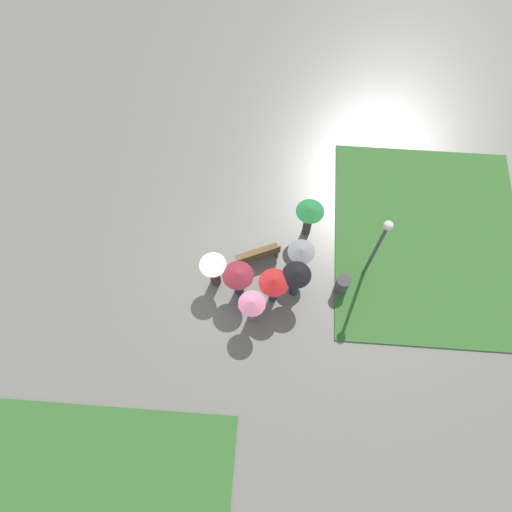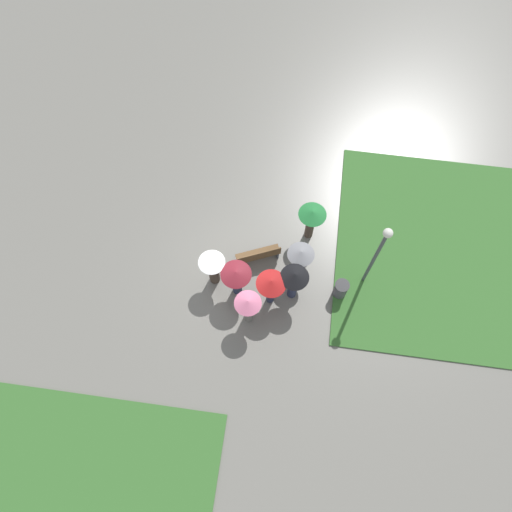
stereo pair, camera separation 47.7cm
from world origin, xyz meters
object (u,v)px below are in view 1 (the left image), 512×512
crowd_person_maroon (238,278)px  crowd_person_grey (301,254)px  crowd_person_pink (252,307)px  trash_bin (342,284)px  lamp_post (379,243)px  crowd_person_red (274,284)px  crowd_person_black (296,278)px  crowd_person_white (214,270)px  park_bench (258,255)px  crowd_person_green (309,215)px

crowd_person_maroon → crowd_person_grey: crowd_person_grey is taller
crowd_person_maroon → crowd_person_pink: crowd_person_pink is taller
trash_bin → crowd_person_maroon: size_ratio=0.49×
crowd_person_pink → crowd_person_grey: 2.59m
lamp_post → crowd_person_red: lamp_post is taller
crowd_person_pink → crowd_person_black: size_ratio=0.96×
crowd_person_maroon → crowd_person_red: (-1.24, 0.20, 0.19)m
crowd_person_white → crowd_person_red: 2.24m
crowd_person_maroon → crowd_person_pink: 1.14m
crowd_person_pink → crowd_person_grey: (-1.58, -2.05, 0.08)m
trash_bin → crowd_person_pink: 3.58m
trash_bin → crowd_person_black: crowd_person_black is taller
park_bench → lamp_post: 4.57m
trash_bin → crowd_person_black: bearing=8.3°
park_bench → lamp_post: lamp_post is taller
lamp_post → crowd_person_black: bearing=19.3°
crowd_person_black → lamp_post: bearing=-55.7°
trash_bin → crowd_person_red: 2.79m
crowd_person_black → crowd_person_grey: bearing=6.6°
crowd_person_pink → crowd_person_black: bearing=-51.1°
crowd_person_white → crowd_person_grey: size_ratio=0.98×
crowd_person_maroon → lamp_post: bearing=175.3°
park_bench → lamp_post: bearing=152.7°
crowd_person_white → crowd_person_pink: size_ratio=0.95×
crowd_person_red → crowd_person_green: bearing=-87.1°
lamp_post → crowd_person_green: bearing=-36.2°
crowd_person_red → crowd_person_pink: bearing=74.2°
crowd_person_white → crowd_person_pink: 1.98m
crowd_person_green → crowd_person_grey: (0.25, 1.62, 0.03)m
crowd_person_green → crowd_person_red: crowd_person_red is taller
lamp_post → crowd_person_red: size_ratio=2.12×
crowd_person_red → lamp_post: bearing=-135.0°
crowd_person_maroon → crowd_person_black: (-2.00, -0.13, 0.10)m
lamp_post → trash_bin: (0.86, 0.66, -2.21)m
crowd_person_maroon → park_bench: bearing=-132.1°
crowd_person_red → trash_bin: bearing=-142.2°
crowd_person_grey → crowd_person_white: bearing=158.4°
crowd_person_white → crowd_person_red: (-2.15, 0.52, 0.36)m
crowd_person_green → crowd_person_pink: 4.11m
lamp_post → crowd_person_white: (5.52, 0.72, -1.51)m
trash_bin → crowd_person_green: bearing=-59.3°
crowd_person_white → crowd_person_black: crowd_person_black is taller
lamp_post → crowd_person_pink: lamp_post is taller
lamp_post → crowd_person_pink: (4.06, 2.05, -1.36)m
trash_bin → crowd_person_green: 2.80m
park_bench → crowd_person_pink: size_ratio=0.90×
crowd_person_grey → lamp_post: bearing=-35.2°
lamp_post → crowd_person_white: lamp_post is taller
trash_bin → crowd_person_red: crowd_person_red is taller
trash_bin → crowd_person_pink: crowd_person_pink is taller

